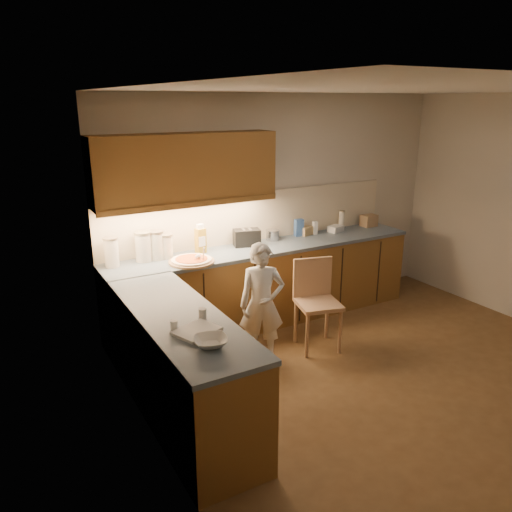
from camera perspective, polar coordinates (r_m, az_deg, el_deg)
name	(u,v)px	position (r m, az deg, el deg)	size (l,w,h in m)	color
room	(407,203)	(4.47, 16.87, 5.81)	(4.54, 4.50, 2.62)	brown
l_counter	(244,306)	(5.24, -1.43, -5.70)	(3.77, 2.62, 0.92)	brown
backsplash	(254,216)	(5.88, -0.19, 4.56)	(3.75, 0.02, 0.58)	beige
upper_cabinets	(186,168)	(5.24, -8.04, 9.91)	(1.95, 0.36, 0.73)	brown
pizza_on_board	(192,261)	(5.16, -7.35, -0.51)	(0.47, 0.47, 0.19)	tan
child	(262,304)	(4.90, 0.67, -5.50)	(0.45, 0.29, 1.22)	white
wooden_chair	(316,297)	(5.28, 6.85, -4.67)	(0.52, 0.52, 0.94)	tan
mixing_bowl	(211,342)	(3.45, -5.21, -9.71)	(0.23, 0.23, 0.06)	silver
canister_a	(111,252)	(5.16, -16.20, 0.44)	(0.15, 0.15, 0.30)	white
canister_b	(143,246)	(5.26, -12.74, 1.09)	(0.18, 0.18, 0.31)	silver
canister_c	(157,245)	(5.29, -11.30, 1.24)	(0.16, 0.16, 0.31)	silver
canister_d	(166,246)	(5.32, -10.29, 1.15)	(0.16, 0.16, 0.26)	silver
oil_jug	(201,240)	(5.45, -6.36, 1.86)	(0.12, 0.10, 0.32)	#B08D23
toaster	(247,238)	(5.70, -1.07, 2.12)	(0.33, 0.24, 0.20)	black
steel_pot	(273,235)	(5.93, 1.90, 2.42)	(0.16, 0.16, 0.13)	#B1B1B6
blue_box	(299,228)	(6.13, 4.93, 3.25)	(0.10, 0.07, 0.21)	#355A9F
card_box_a	(306,231)	(6.19, 5.71, 2.89)	(0.15, 0.11, 0.11)	tan
white_bottle	(315,228)	(6.24, 6.74, 3.21)	(0.05, 0.05, 0.16)	white
flat_pack	(336,229)	(6.41, 9.08, 3.10)	(0.19, 0.13, 0.08)	silver
tall_jar	(342,220)	(6.53, 9.76, 4.11)	(0.08, 0.08, 0.24)	silver
card_box_b	(369,221)	(6.76, 12.77, 3.97)	(0.20, 0.15, 0.15)	tan
dough_cloth	(197,331)	(3.65, -6.80, -8.49)	(0.30, 0.24, 0.02)	silver
spice_jar_a	(174,325)	(3.70, -9.35, -7.82)	(0.05, 0.05, 0.07)	white
spice_jar_b	(203,314)	(3.85, -6.13, -6.56)	(0.06, 0.06, 0.08)	silver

